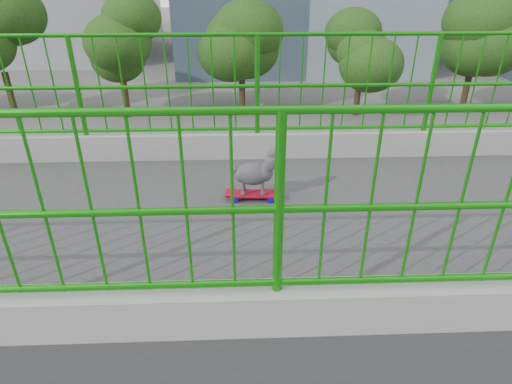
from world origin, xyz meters
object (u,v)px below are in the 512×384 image
object	(u,v)px
car_0	(97,300)
skateboard	(253,194)
car_1	(322,235)
car_5	(356,296)
car_3	(385,162)
poodle	(256,172)
car_2	(239,194)

from	to	relation	value
car_0	skateboard	bearing A→B (deg)	36.58
car_1	car_5	xyz separation A→B (m)	(3.20, 0.43, -0.02)
skateboard	car_3	xyz separation A→B (m)	(-15.31, 6.98, -6.37)
skateboard	car_5	bearing A→B (deg)	154.11
car_3	poodle	bearing A→B (deg)	155.58
skateboard	car_1	world-z (taller)	skateboard
skateboard	car_2	xyz separation A→B (m)	(-12.11, -0.19, -6.32)
car_0	car_1	size ratio (longest dim) A/B	1.07
car_0	car_2	distance (m)	7.57
poodle	car_5	world-z (taller)	poodle
skateboard	car_3	bearing A→B (deg)	158.49
car_3	car_5	size ratio (longest dim) A/B	1.15
skateboard	car_3	size ratio (longest dim) A/B	0.11
car_2	car_5	bearing A→B (deg)	-152.41
poodle	car_1	world-z (taller)	poodle
skateboard	poodle	distance (m)	0.25
car_3	car_1	bearing A→B (deg)	146.33
car_2	car_3	bearing A→B (deg)	-65.96
car_1	car_0	bearing A→B (deg)	-65.29
car_0	car_1	world-z (taller)	car_0
poodle	car_1	size ratio (longest dim) A/B	0.12
car_1	car_2	world-z (taller)	car_2
skateboard	car_0	world-z (taller)	skateboard
car_0	car_1	xyz separation A→B (m)	(-3.20, 6.95, -0.07)
poodle	car_2	world-z (taller)	poodle
car_2	poodle	bearing A→B (deg)	-178.95
car_3	car_5	bearing A→B (deg)	158.25
car_2	skateboard	bearing A→B (deg)	-179.08
car_2	car_3	world-z (taller)	car_2
car_3	car_0	bearing A→B (deg)	130.56
poodle	skateboard	bearing A→B (deg)	-90.00
car_0	car_3	bearing A→B (deg)	130.56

